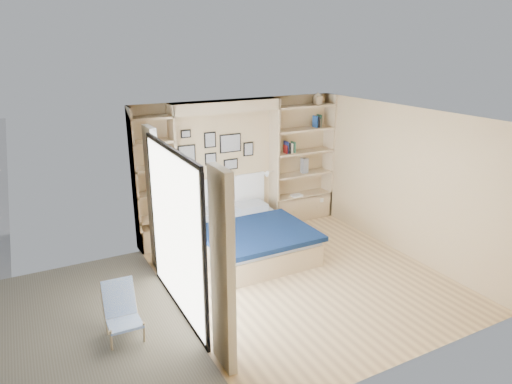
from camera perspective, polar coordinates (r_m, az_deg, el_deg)
ground at (r=7.26m, az=5.64°, el=-10.39°), size 4.50×4.50×0.00m
room_shell at (r=7.88m, az=-2.55°, el=0.57°), size 4.50×4.50×4.50m
bed at (r=7.89m, az=-1.02°, el=-5.61°), size 1.77×2.17×1.07m
photo_gallery at (r=8.34m, az=-5.09°, el=5.25°), size 1.48×0.02×0.82m
reading_lamps at (r=8.33m, az=-3.44°, el=1.69°), size 1.92×0.12×0.15m
shelf_decor at (r=8.87m, az=4.30°, el=6.48°), size 3.46×0.23×2.03m
deck at (r=6.31m, az=-24.26°, el=-16.90°), size 3.20×4.00×0.05m
deck_chair at (r=6.01m, az=-16.40°, el=-14.14°), size 0.44×0.69×0.68m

